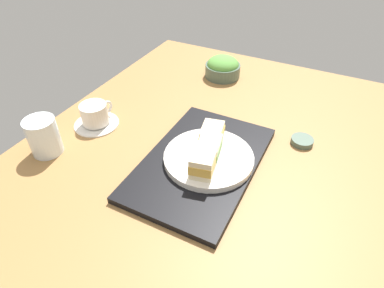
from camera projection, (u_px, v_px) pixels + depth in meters
ground_plane at (201, 180)px, 80.65cm from camera, size 140.00×100.00×3.00cm
serving_tray at (201, 162)px, 82.13cm from camera, size 41.14×26.05×1.68cm
sandwich_plate at (207, 158)px, 81.08cm from camera, size 22.19×22.19×1.61cm
sandwich_near at (203, 162)px, 74.63cm from camera, size 8.46×6.70×5.38cm
sandwich_middle at (208, 148)px, 79.15cm from camera, size 8.39×6.76×4.48cm
sandwich_far at (212, 134)px, 83.40cm from camera, size 8.39×6.89×4.45cm
salad_bowl at (223, 67)px, 117.00cm from camera, size 12.46×12.46×7.59cm
coffee_cup at (95, 116)px, 94.27cm from camera, size 12.84×12.84×6.68cm
drinking_glass at (44, 136)px, 83.64cm from camera, size 7.87×7.87×9.92cm
small_sauce_dish at (302, 141)px, 88.86cm from camera, size 5.96×5.96×1.55cm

